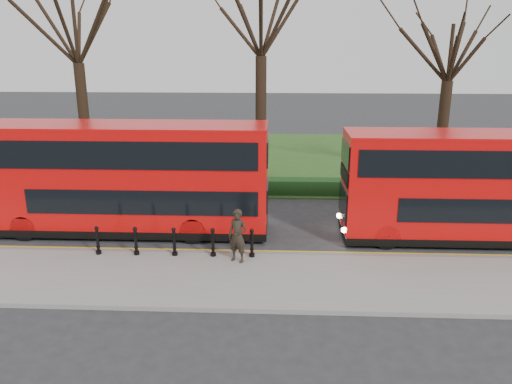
{
  "coord_description": "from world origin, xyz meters",
  "views": [
    {
      "loc": [
        2.96,
        -17.69,
        7.49
      ],
      "look_at": [
        2.15,
        0.5,
        2.0
      ],
      "focal_mm": 35.0,
      "sensor_mm": 36.0,
      "label": 1
    }
  ],
  "objects_px": {
    "bus_lead": "(128,179)",
    "pedestrian": "(238,236)",
    "bollard_row": "(174,242)",
    "bus_rear": "(483,188)"
  },
  "relations": [
    {
      "from": "bus_lead",
      "to": "pedestrian",
      "type": "xyz_separation_m",
      "value": [
        4.62,
        -3.03,
        -1.14
      ]
    },
    {
      "from": "bus_rear",
      "to": "pedestrian",
      "type": "height_order",
      "value": "bus_rear"
    },
    {
      "from": "bollard_row",
      "to": "bus_rear",
      "type": "bearing_deg",
      "value": 11.5
    },
    {
      "from": "pedestrian",
      "to": "bus_lead",
      "type": "bearing_deg",
      "value": 169.93
    },
    {
      "from": "bus_rear",
      "to": "bus_lead",
      "type": "bearing_deg",
      "value": 178.85
    },
    {
      "from": "bus_lead",
      "to": "pedestrian",
      "type": "distance_m",
      "value": 5.64
    },
    {
      "from": "bollard_row",
      "to": "pedestrian",
      "type": "distance_m",
      "value": 2.38
    },
    {
      "from": "bus_lead",
      "to": "pedestrian",
      "type": "bearing_deg",
      "value": -33.3
    },
    {
      "from": "bus_lead",
      "to": "bollard_row",
      "type": "bearing_deg",
      "value": -48.6
    },
    {
      "from": "bus_rear",
      "to": "pedestrian",
      "type": "bearing_deg",
      "value": -163.39
    }
  ]
}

